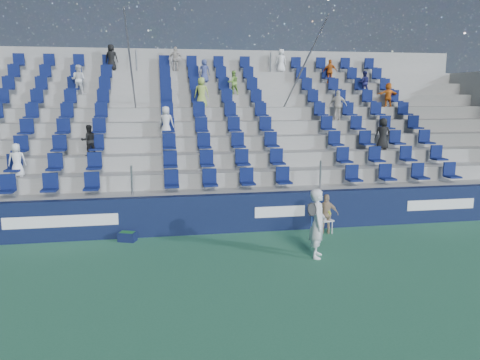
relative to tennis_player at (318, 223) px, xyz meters
The scene contains 7 objects.
ground 2.13m from the tennis_player, 164.64° to the right, with size 70.00×70.00×0.00m, color #2F6F4E.
sponsor_wall 3.24m from the tennis_player, 124.98° to the left, with size 24.00×0.32×1.20m.
grandstand 8.05m from the tennis_player, 103.46° to the left, with size 24.00×8.17×6.63m.
tennis_player is the anchor object (origin of this frame).
line_judge_chair 2.39m from the tennis_player, 65.14° to the left, with size 0.46×0.47×0.88m.
line_judge 2.24m from the tennis_player, 63.60° to the left, with size 0.72×0.30×1.23m, color tan.
ball_bin 5.53m from the tennis_player, 155.82° to the left, with size 0.58×0.48×0.28m.
Camera 1 is at (-2.17, -10.71, 4.23)m, focal length 35.00 mm.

